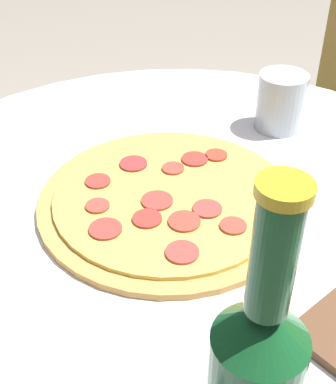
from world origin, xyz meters
The scene contains 3 objects.
table centered at (0.00, 0.00, 0.50)m, with size 0.95×0.95×0.70m.
pizza centered at (-0.03, -0.01, 0.71)m, with size 0.35×0.35×0.02m.
drinking_glass centered at (-0.12, 0.26, 0.75)m, with size 0.08×0.08×0.09m.
Camera 1 is at (0.47, -0.30, 1.15)m, focal length 50.00 mm.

